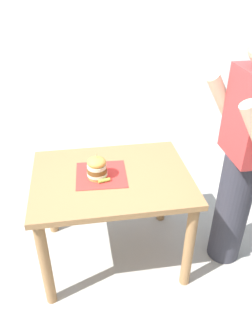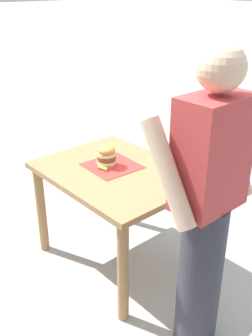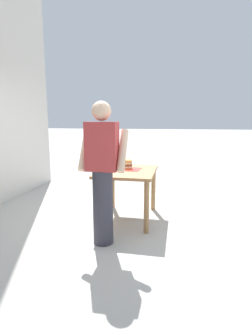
{
  "view_description": "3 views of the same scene",
  "coord_description": "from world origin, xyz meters",
  "px_view_note": "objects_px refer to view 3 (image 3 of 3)",
  "views": [
    {
      "loc": [
        1.82,
        -0.19,
        1.98
      ],
      "look_at": [
        0.0,
        0.1,
        0.8
      ],
      "focal_mm": 35.0,
      "sensor_mm": 36.0,
      "label": 1
    },
    {
      "loc": [
        1.54,
        1.86,
        1.91
      ],
      "look_at": [
        0.0,
        0.1,
        0.8
      ],
      "focal_mm": 42.0,
      "sensor_mm": 36.0,
      "label": 2
    },
    {
      "loc": [
        -0.73,
        3.74,
        1.48
      ],
      "look_at": [
        0.0,
        0.1,
        0.8
      ],
      "focal_mm": 28.0,
      "sensor_mm": 36.0,
      "label": 3
    }
  ],
  "objects_px": {
    "patio_table": "(127,178)",
    "sandwich": "(128,164)",
    "pickle_spear": "(123,168)",
    "diner_across_table": "(103,172)"
  },
  "relations": [
    {
      "from": "pickle_spear",
      "to": "diner_across_table",
      "type": "bearing_deg",
      "value": 86.44
    },
    {
      "from": "sandwich",
      "to": "pickle_spear",
      "type": "xyz_separation_m",
      "value": [
        0.06,
        0.04,
        -0.06
      ]
    },
    {
      "from": "patio_table",
      "to": "sandwich",
      "type": "xyz_separation_m",
      "value": [
        0.01,
        -0.09,
        0.21
      ]
    },
    {
      "from": "patio_table",
      "to": "sandwich",
      "type": "bearing_deg",
      "value": -84.66
    },
    {
      "from": "patio_table",
      "to": "diner_across_table",
      "type": "relative_size",
      "value": 0.63
    },
    {
      "from": "diner_across_table",
      "to": "patio_table",
      "type": "bearing_deg",
      "value": -98.62
    },
    {
      "from": "patio_table",
      "to": "pickle_spear",
      "type": "height_order",
      "value": "pickle_spear"
    },
    {
      "from": "diner_across_table",
      "to": "sandwich",
      "type": "bearing_deg",
      "value": -97.24
    },
    {
      "from": "patio_table",
      "to": "sandwich",
      "type": "height_order",
      "value": "sandwich"
    },
    {
      "from": "sandwich",
      "to": "pickle_spear",
      "type": "distance_m",
      "value": 0.1
    }
  ]
}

